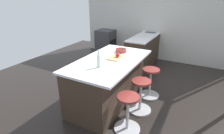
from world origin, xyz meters
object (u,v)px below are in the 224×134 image
object	(u,v)px
oven_range	(106,42)
kitchen_island	(108,81)
water_bottle	(99,61)
fruit_bowl	(121,50)
stool_middle	(140,97)
stool_near_camera	(128,114)
cutting_board	(116,58)
apple_red	(118,55)
stool_by_window	(150,84)

from	to	relation	value
oven_range	kitchen_island	distance (m)	3.24
water_bottle	fruit_bowl	xyz separation A→B (m)	(-0.96, -0.03, -0.08)
kitchen_island	water_bottle	size ratio (longest dim) A/B	6.14
stool_middle	stool_near_camera	bearing A→B (deg)	0.00
oven_range	cutting_board	xyz separation A→B (m)	(2.64, 1.76, 0.51)
stool_near_camera	apple_red	world-z (taller)	apple_red
fruit_bowl	stool_near_camera	bearing A→B (deg)	30.75
oven_range	apple_red	distance (m)	3.23
kitchen_island	stool_by_window	bearing A→B (deg)	130.42
oven_range	kitchen_island	size ratio (longest dim) A/B	0.46
oven_range	stool_by_window	size ratio (longest dim) A/B	1.35
fruit_bowl	oven_range	bearing A→B (deg)	-143.09
stool_middle	fruit_bowl	xyz separation A→B (m)	(-0.54, -0.68, 0.67)
kitchen_island	apple_red	xyz separation A→B (m)	(-0.16, 0.14, 0.53)
kitchen_island	stool_near_camera	bearing A→B (deg)	49.58
stool_by_window	stool_middle	distance (m)	0.60
stool_by_window	apple_red	bearing A→B (deg)	-52.18
oven_range	apple_red	xyz separation A→B (m)	(2.63, 1.79, 0.56)
stool_middle	water_bottle	size ratio (longest dim) A/B	2.07
stool_middle	apple_red	world-z (taller)	apple_red
stool_near_camera	water_bottle	bearing A→B (deg)	-106.14
stool_by_window	fruit_bowl	xyz separation A→B (m)	(0.06, -0.68, 0.67)
oven_range	fruit_bowl	bearing A→B (deg)	36.91
stool_near_camera	apple_red	bearing A→B (deg)	-143.04
stool_middle	apple_red	distance (m)	0.91
oven_range	fruit_bowl	distance (m)	2.86
stool_by_window	water_bottle	bearing A→B (deg)	-32.48
stool_by_window	fruit_bowl	size ratio (longest dim) A/B	2.72
oven_range	cutting_board	bearing A→B (deg)	33.68
apple_red	fruit_bowl	size ratio (longest dim) A/B	0.35
stool_middle	stool_near_camera	distance (m)	0.60
kitchen_island	water_bottle	world-z (taller)	water_bottle
kitchen_island	cutting_board	size ratio (longest dim) A/B	5.33
kitchen_island	apple_red	distance (m)	0.57
oven_range	stool_near_camera	size ratio (longest dim) A/B	1.35
stool_by_window	stool_near_camera	bearing A→B (deg)	0.00
stool_by_window	stool_near_camera	world-z (taller)	same
stool_by_window	apple_red	distance (m)	1.00
stool_near_camera	water_bottle	size ratio (longest dim) A/B	2.07
kitchen_island	stool_middle	bearing A→B (deg)	90.00
cutting_board	water_bottle	xyz separation A→B (m)	(0.56, -0.04, 0.11)
stool_by_window	water_bottle	distance (m)	1.43
cutting_board	oven_range	bearing A→B (deg)	-146.32
stool_by_window	cutting_board	distance (m)	1.00
stool_by_window	stool_middle	size ratio (longest dim) A/B	1.00
oven_range	water_bottle	xyz separation A→B (m)	(3.20, 1.72, 0.62)
cutting_board	kitchen_island	bearing A→B (deg)	-36.02
stool_middle	water_bottle	bearing A→B (deg)	-57.35
stool_by_window	stool_middle	bearing A→B (deg)	0.00
kitchen_island	water_bottle	distance (m)	0.72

